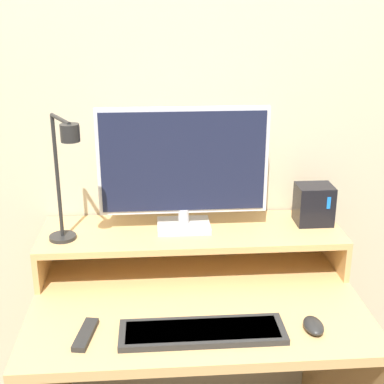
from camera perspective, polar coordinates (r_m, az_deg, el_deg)
wall_back at (r=1.89m, az=-0.48°, el=8.71°), size 6.00×0.05×2.50m
desk at (r=1.84m, az=0.42°, el=-17.10°), size 1.02×0.69×0.74m
monitor_shelf at (r=1.83m, az=-0.05°, el=-4.66°), size 1.02×0.31×0.14m
monitor at (r=1.76m, az=-0.94°, el=2.74°), size 0.56×0.14×0.42m
desk_lamp at (r=1.65m, az=-13.42°, el=1.99°), size 0.14×0.21×0.42m
router_dock at (r=1.90m, az=12.86°, el=-1.28°), size 0.12×0.11×0.14m
keyboard at (r=1.53m, az=1.22°, el=-14.67°), size 0.46×0.13×0.02m
mouse at (r=1.59m, az=12.83°, el=-13.72°), size 0.06×0.09×0.03m
remote_control at (r=1.55m, az=-11.29°, el=-14.68°), size 0.06×0.15×0.02m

